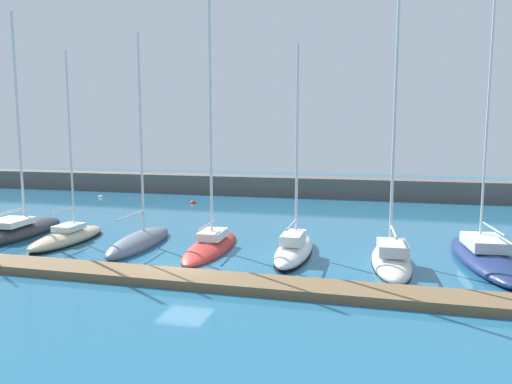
{
  "coord_description": "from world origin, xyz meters",
  "views": [
    {
      "loc": [
        9.54,
        -22.15,
        7.13
      ],
      "look_at": [
        2.46,
        5.46,
        3.49
      ],
      "focal_mm": 33.08,
      "sensor_mm": 36.0,
      "label": 1
    }
  ],
  "objects_px": {
    "sailboat_ivory_seventh": "(391,258)",
    "sailboat_navy_eighth": "(486,255)",
    "mooring_buoy_red": "(193,203)",
    "sailboat_red_fifth": "(211,244)",
    "sailboat_sand_third": "(68,237)",
    "sailboat_white_sixth": "(294,248)",
    "sailboat_slate_fourth": "(140,241)",
    "mooring_buoy_white": "(101,198)",
    "sailboat_charcoal_second": "(18,230)"
  },
  "relations": [
    {
      "from": "sailboat_sand_third",
      "to": "sailboat_red_fifth",
      "type": "xyz_separation_m",
      "value": [
        9.64,
        0.57,
        -0.05
      ]
    },
    {
      "from": "sailboat_red_fifth",
      "to": "sailboat_sand_third",
      "type": "bearing_deg",
      "value": 90.87
    },
    {
      "from": "sailboat_slate_fourth",
      "to": "mooring_buoy_red",
      "type": "distance_m",
      "value": 17.75
    },
    {
      "from": "sailboat_charcoal_second",
      "to": "sailboat_slate_fourth",
      "type": "xyz_separation_m",
      "value": [
        9.54,
        -0.54,
        -0.09
      ]
    },
    {
      "from": "sailboat_white_sixth",
      "to": "sailboat_ivory_seventh",
      "type": "bearing_deg",
      "value": -96.95
    },
    {
      "from": "sailboat_slate_fourth",
      "to": "mooring_buoy_white",
      "type": "bearing_deg",
      "value": 35.42
    },
    {
      "from": "mooring_buoy_red",
      "to": "sailboat_charcoal_second",
      "type": "bearing_deg",
      "value": -109.93
    },
    {
      "from": "sailboat_slate_fourth",
      "to": "sailboat_ivory_seventh",
      "type": "height_order",
      "value": "sailboat_ivory_seventh"
    },
    {
      "from": "sailboat_charcoal_second",
      "to": "mooring_buoy_white",
      "type": "height_order",
      "value": "sailboat_charcoal_second"
    },
    {
      "from": "mooring_buoy_white",
      "to": "sailboat_slate_fourth",
      "type": "bearing_deg",
      "value": -51.91
    },
    {
      "from": "sailboat_ivory_seventh",
      "to": "mooring_buoy_white",
      "type": "relative_size",
      "value": 28.35
    },
    {
      "from": "sailboat_ivory_seventh",
      "to": "sailboat_navy_eighth",
      "type": "bearing_deg",
      "value": -74.45
    },
    {
      "from": "sailboat_white_sixth",
      "to": "sailboat_slate_fourth",
      "type": "bearing_deg",
      "value": 89.88
    },
    {
      "from": "mooring_buoy_red",
      "to": "mooring_buoy_white",
      "type": "height_order",
      "value": "mooring_buoy_red"
    },
    {
      "from": "sailboat_charcoal_second",
      "to": "mooring_buoy_red",
      "type": "xyz_separation_m",
      "value": [
        6.12,
        16.87,
        -0.42
      ]
    },
    {
      "from": "sailboat_red_fifth",
      "to": "sailboat_ivory_seventh",
      "type": "distance_m",
      "value": 10.6
    },
    {
      "from": "mooring_buoy_white",
      "to": "sailboat_charcoal_second",
      "type": "bearing_deg",
      "value": -73.93
    },
    {
      "from": "sailboat_sand_third",
      "to": "mooring_buoy_red",
      "type": "distance_m",
      "value": 17.8
    },
    {
      "from": "mooring_buoy_red",
      "to": "sailboat_navy_eighth",
      "type": "bearing_deg",
      "value": -34.69
    },
    {
      "from": "mooring_buoy_red",
      "to": "sailboat_sand_third",
      "type": "bearing_deg",
      "value": -95.05
    },
    {
      "from": "sailboat_navy_eighth",
      "to": "mooring_buoy_white",
      "type": "bearing_deg",
      "value": 58.26
    },
    {
      "from": "mooring_buoy_red",
      "to": "sailboat_slate_fourth",
      "type": "bearing_deg",
      "value": -78.9
    },
    {
      "from": "sailboat_sand_third",
      "to": "sailboat_slate_fourth",
      "type": "height_order",
      "value": "sailboat_slate_fourth"
    },
    {
      "from": "sailboat_sand_third",
      "to": "sailboat_ivory_seventh",
      "type": "height_order",
      "value": "sailboat_ivory_seventh"
    },
    {
      "from": "sailboat_slate_fourth",
      "to": "sailboat_white_sixth",
      "type": "distance_m",
      "value": 9.85
    },
    {
      "from": "sailboat_ivory_seventh",
      "to": "mooring_buoy_white",
      "type": "height_order",
      "value": "sailboat_ivory_seventh"
    },
    {
      "from": "sailboat_navy_eighth",
      "to": "mooring_buoy_red",
      "type": "xyz_separation_m",
      "value": [
        -23.64,
        16.37,
        -0.46
      ]
    },
    {
      "from": "sailboat_charcoal_second",
      "to": "sailboat_sand_third",
      "type": "bearing_deg",
      "value": -105.35
    },
    {
      "from": "sailboat_charcoal_second",
      "to": "mooring_buoy_red",
      "type": "bearing_deg",
      "value": -24.63
    },
    {
      "from": "mooring_buoy_red",
      "to": "mooring_buoy_white",
      "type": "bearing_deg",
      "value": 172.48
    },
    {
      "from": "sailboat_sand_third",
      "to": "sailboat_slate_fourth",
      "type": "bearing_deg",
      "value": -85.73
    },
    {
      "from": "sailboat_ivory_seventh",
      "to": "sailboat_white_sixth",
      "type": "bearing_deg",
      "value": 80.02
    },
    {
      "from": "sailboat_red_fifth",
      "to": "sailboat_white_sixth",
      "type": "relative_size",
      "value": 1.33
    },
    {
      "from": "sailboat_white_sixth",
      "to": "sailboat_charcoal_second",
      "type": "bearing_deg",
      "value": 88.29
    },
    {
      "from": "sailboat_ivory_seventh",
      "to": "sailboat_red_fifth",
      "type": "bearing_deg",
      "value": 82.0
    },
    {
      "from": "sailboat_white_sixth",
      "to": "sailboat_ivory_seventh",
      "type": "distance_m",
      "value": 5.41
    },
    {
      "from": "sailboat_ivory_seventh",
      "to": "sailboat_sand_third",
      "type": "bearing_deg",
      "value": 85.92
    },
    {
      "from": "sailboat_slate_fourth",
      "to": "sailboat_ivory_seventh",
      "type": "bearing_deg",
      "value": -95.1
    },
    {
      "from": "sailboat_slate_fourth",
      "to": "mooring_buoy_red",
      "type": "height_order",
      "value": "sailboat_slate_fourth"
    },
    {
      "from": "sailboat_sand_third",
      "to": "sailboat_white_sixth",
      "type": "distance_m",
      "value": 14.83
    },
    {
      "from": "sailboat_ivory_seventh",
      "to": "mooring_buoy_white",
      "type": "bearing_deg",
      "value": 53.79
    },
    {
      "from": "sailboat_slate_fourth",
      "to": "sailboat_red_fifth",
      "type": "xyz_separation_m",
      "value": [
        4.66,
        0.25,
        -0.01
      ]
    },
    {
      "from": "sailboat_ivory_seventh",
      "to": "mooring_buoy_red",
      "type": "relative_size",
      "value": 25.6
    },
    {
      "from": "sailboat_charcoal_second",
      "to": "sailboat_ivory_seventh",
      "type": "height_order",
      "value": "sailboat_charcoal_second"
    },
    {
      "from": "sailboat_red_fifth",
      "to": "mooring_buoy_red",
      "type": "height_order",
      "value": "sailboat_red_fifth"
    },
    {
      "from": "sailboat_white_sixth",
      "to": "sailboat_navy_eighth",
      "type": "distance_m",
      "value": 10.43
    },
    {
      "from": "sailboat_red_fifth",
      "to": "sailboat_white_sixth",
      "type": "height_order",
      "value": "sailboat_red_fifth"
    },
    {
      "from": "sailboat_navy_eighth",
      "to": "mooring_buoy_red",
      "type": "distance_m",
      "value": 28.76
    },
    {
      "from": "sailboat_red_fifth",
      "to": "sailboat_charcoal_second",
      "type": "bearing_deg",
      "value": 86.34
    },
    {
      "from": "sailboat_sand_third",
      "to": "mooring_buoy_white",
      "type": "height_order",
      "value": "sailboat_sand_third"
    }
  ]
}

